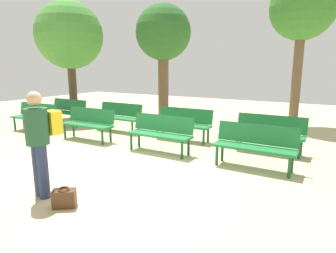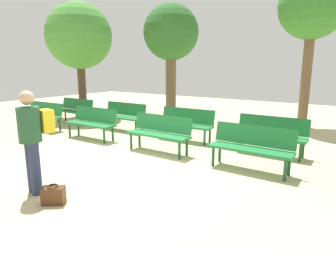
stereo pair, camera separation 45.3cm
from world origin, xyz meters
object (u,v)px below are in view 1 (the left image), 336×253
Objects in this scene: bench_r0_c0 at (35,115)px; tree_0 at (163,35)px; visitor_with_backpack at (40,138)px; bench_r1_c0 at (67,110)px; bench_r1_c2 at (184,122)px; bench_r1_c3 at (270,131)px; tree_1 at (69,36)px; bench_r1_c1 at (119,115)px; bench_r0_c3 at (255,144)px; handbag at (64,198)px; bench_r0_c1 at (89,122)px; tree_2 at (303,9)px; bench_r0_c2 at (161,131)px.

tree_0 reaches higher than bench_r0_c0.
tree_0 is at bearing -61.79° from visitor_with_backpack.
bench_r1_c2 is (4.56, 0.11, 0.00)m from bench_r1_c0.
bench_r1_c3 is 8.27m from tree_1.
bench_r0_c3 is at bearing -15.94° from bench_r1_c1.
tree_0 is 11.97× the size of handbag.
tree_1 reaches higher than tree_0.
bench_r0_c3 is at bearing 57.65° from handbag.
bench_r1_c3 is 4.80m from handbag.
bench_r1_c1 is 2.28m from bench_r1_c2.
bench_r0_c0 is at bearing 148.40° from handbag.
bench_r0_c3 is 0.37× the size of tree_0.
bench_r0_c1 is 1.00× the size of bench_r1_c0.
visitor_with_backpack is at bearing -64.68° from bench_r1_c1.
visitor_with_backpack reaches higher than bench_r1_c0.
bench_r0_c0 is 6.81m from bench_r0_c3.
tree_2 is at bearing 30.30° from bench_r1_c0.
bench_r0_c2 is 0.97× the size of visitor_with_backpack.
bench_r0_c3 is 0.97× the size of visitor_with_backpack.
bench_r0_c3 is 8.50m from tree_1.
bench_r1_c0 is 1.00× the size of bench_r1_c3.
bench_r1_c2 is (4.53, 1.39, 0.00)m from bench_r0_c0.
bench_r0_c0 and bench_r1_c3 have the same top height.
bench_r1_c2 is at bearing 150.38° from bench_r0_c3.
bench_r1_c2 is at bearing -81.93° from visitor_with_backpack.
tree_2 is at bearing 39.46° from bench_r1_c1.
bench_r0_c2 is 1.00× the size of bench_r1_c3.
bench_r0_c2 is at bearing 94.82° from handbag.
tree_1 reaches higher than bench_r1_c0.
bench_r0_c1 is 4.54m from bench_r0_c3.
bench_r1_c3 is at bearing 65.75° from handbag.
bench_r0_c1 is 0.37× the size of tree_0.
bench_r0_c2 is at bearing -149.77° from bench_r1_c3.
handbag is (-1.97, -4.37, -0.37)m from bench_r1_c3.
bench_r1_c1 reaches higher than handbag.
bench_r1_c0 is (-4.63, 1.20, 0.00)m from bench_r0_c2.
visitor_with_backpack reaches higher than bench_r0_c0.
tree_0 reaches higher than bench_r1_c2.
tree_1 is (-3.20, 2.35, 2.64)m from bench_r0_c1.
bench_r0_c2 is at bearing -88.31° from bench_r1_c2.
bench_r0_c2 is at bearing -13.94° from bench_r1_c0.
tree_2 reaches higher than tree_1.
tree_0 is (2.14, 3.02, 2.70)m from bench_r1_c0.
handbag is (2.60, -3.05, -0.37)m from bench_r0_c1.
bench_r0_c2 is at bearing -179.56° from bench_r0_c3.
visitor_with_backpack is (2.17, -7.18, -2.27)m from tree_0.
bench_r0_c0 and bench_r0_c2 have the same top height.
bench_r0_c1 is 2.63m from bench_r1_c2.
tree_2 reaches higher than bench_r0_c1.
visitor_with_backpack is at bearing 169.97° from handbag.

